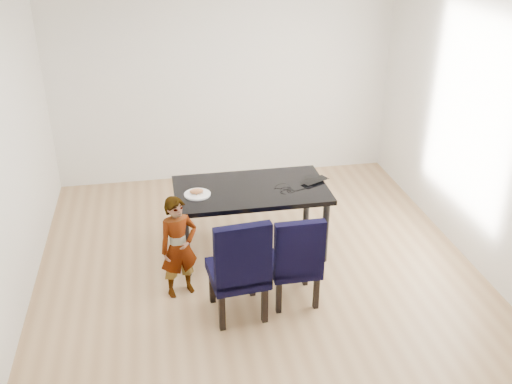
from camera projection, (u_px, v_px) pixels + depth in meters
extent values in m
cube|color=tan|center=(260.00, 275.00, 5.86)|extent=(4.50, 5.00, 0.01)
cube|color=white|center=(260.00, 0.00, 4.64)|extent=(4.50, 5.00, 0.01)
cube|color=white|center=(224.00, 80.00, 7.45)|extent=(4.50, 0.01, 2.70)
cube|color=silver|center=(348.00, 331.00, 3.05)|extent=(4.50, 0.01, 2.70)
cube|color=silver|center=(2.00, 172.00, 4.88)|extent=(0.01, 5.00, 2.70)
cube|color=beige|center=(484.00, 137.00, 5.62)|extent=(0.01, 5.00, 2.70)
cube|color=black|center=(251.00, 219.00, 6.13)|extent=(1.60, 0.90, 0.75)
cube|color=black|center=(237.00, 265.00, 5.09)|extent=(0.54, 0.56, 1.03)
cube|color=black|center=(294.00, 256.00, 5.30)|extent=(0.45, 0.47, 0.94)
imported|color=#E64D13|center=(179.00, 247.00, 5.36)|extent=(0.44, 0.36, 1.03)
cylinder|color=white|center=(197.00, 194.00, 5.81)|extent=(0.28, 0.28, 0.02)
ellipsoid|color=#C27845|center=(196.00, 191.00, 5.80)|extent=(0.15, 0.10, 0.06)
imported|color=black|center=(312.00, 180.00, 6.11)|extent=(0.36, 0.31, 0.02)
torus|color=black|center=(287.00, 191.00, 5.88)|extent=(0.18, 0.18, 0.01)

